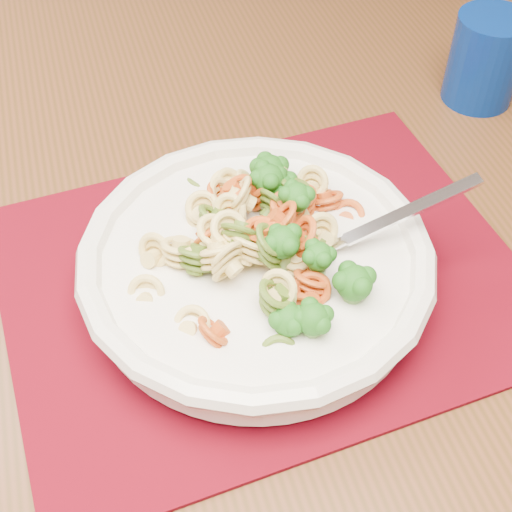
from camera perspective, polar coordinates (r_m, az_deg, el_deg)
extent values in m
cube|color=#572E18|center=(0.64, -4.28, 0.57)|extent=(1.53, 0.99, 0.04)
cube|color=#52030B|center=(0.58, 0.62, -1.78)|extent=(0.43, 0.35, 0.00)
cylinder|color=silver|center=(0.57, 0.00, -2.36)|extent=(0.12, 0.12, 0.01)
cylinder|color=silver|center=(0.56, 0.00, -1.03)|extent=(0.26, 0.26, 0.03)
torus|color=silver|center=(0.54, 0.00, 0.08)|extent=(0.28, 0.28, 0.02)
cylinder|color=#041D58|center=(0.78, 17.88, 14.76)|extent=(0.07, 0.07, 0.09)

